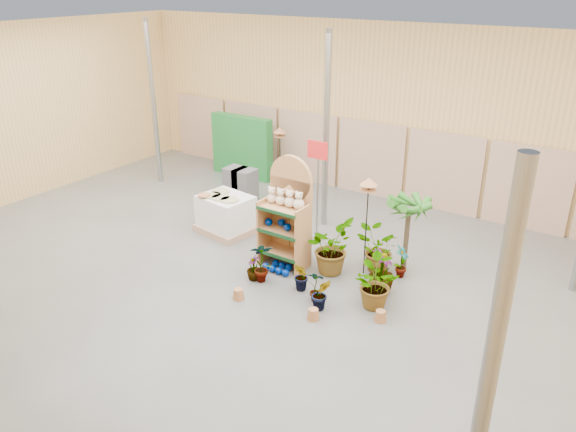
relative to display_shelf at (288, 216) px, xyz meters
name	(u,v)px	position (x,y,z in m)	size (l,w,h in m)	color
room	(258,164)	(-0.37, -0.49, 1.16)	(15.20, 12.10, 4.70)	#51514E
display_shelf	(288,216)	(0.00, 0.00, 0.00)	(0.97, 0.61, 2.30)	#AC7344
teddy_bears	(286,199)	(0.03, -0.11, 0.40)	(0.85, 0.22, 0.36)	beige
gazing_balls_shelf	(285,225)	(0.00, -0.13, -0.15)	(0.85, 0.29, 0.16)	navy
gazing_balls_floor	(278,268)	(0.05, -0.43, -0.98)	(0.63, 0.39, 0.15)	navy
pallet_stack	(226,214)	(-2.05, 0.47, -0.61)	(1.37, 1.20, 0.92)	tan
charcoal_planters	(241,187)	(-2.77, 1.94, -0.55)	(0.80, 0.50, 1.00)	#3B3B3C
trellis_stock	(242,146)	(-4.17, 3.80, -0.15)	(2.00, 0.30, 1.80)	#1B6D2B
offer_sign	(318,169)	(-0.27, 1.57, 0.52)	(0.50, 0.08, 2.20)	gray
bird_table_front	(290,190)	(-0.01, 0.07, 0.53)	(0.34, 0.34, 1.71)	black
bird_table_right	(369,185)	(1.53, 0.45, 0.84)	(0.34, 0.34, 2.04)	black
bird_table_back	(280,132)	(-2.39, 3.18, 0.67)	(0.34, 0.34, 1.86)	black
palm	(409,205)	(2.12, 1.09, 0.35)	(0.70, 0.70, 1.65)	#443625
potted_plant_0	(262,262)	(0.01, -0.94, -0.62)	(0.45, 0.31, 0.86)	#28691C
potted_plant_1	(302,277)	(0.85, -0.82, -0.75)	(0.33, 0.27, 0.60)	#28691C
potted_plant_2	(330,247)	(0.91, 0.15, -0.51)	(0.97, 0.84, 1.08)	#28691C
potted_plant_3	(382,272)	(2.12, -0.02, -0.62)	(0.48, 0.48, 0.86)	#28691C
potted_plant_4	(401,261)	(2.20, 0.71, -0.70)	(0.37, 0.25, 0.70)	#28691C
potted_plant_5	(306,247)	(0.22, 0.35, -0.78)	(0.30, 0.24, 0.54)	#28691C
potted_plant_6	(376,250)	(1.67, 0.68, -0.59)	(0.83, 0.72, 0.92)	#28691C
potted_plant_7	(254,268)	(-0.16, -0.97, -0.80)	(0.28, 0.28, 0.51)	#28691C
potted_plant_8	(316,286)	(1.26, -0.97, -0.74)	(0.33, 0.23, 0.63)	#28691C
potted_plant_9	(321,294)	(1.49, -1.16, -0.74)	(0.35, 0.28, 0.63)	#28691C
potted_plant_10	(373,284)	(2.19, -0.56, -0.59)	(0.83, 0.72, 0.92)	#28691C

